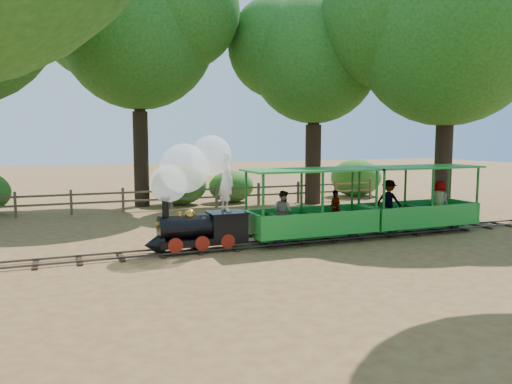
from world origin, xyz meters
name	(u,v)px	position (x,y,z in m)	size (l,w,h in m)	color
ground	(265,245)	(0.00, 0.00, 0.00)	(90.00, 90.00, 0.00)	#9D7444
track	(265,243)	(0.00, 0.00, 0.07)	(22.00, 1.00, 0.10)	#3F3D3A
locomotive	(194,185)	(-2.05, 0.08, 1.79)	(2.78, 1.31, 3.20)	black
carriage_front	(310,215)	(1.40, -0.02, 0.82)	(3.95, 1.61, 2.05)	green
carriage_rear	(415,206)	(5.21, 0.02, 0.86)	(3.95, 1.61, 2.05)	green
oak_nc	(137,24)	(-2.03, 9.59, 7.92)	(8.33, 7.33, 10.91)	#2D2116
oak_ne	(313,52)	(5.47, 7.58, 6.87)	(7.27, 6.40, 9.49)	#2D2116
oak_e	(446,23)	(8.96, 3.10, 7.52)	(9.11, 8.02, 10.79)	#2D2116
fence	(194,195)	(0.00, 8.00, 0.58)	(18.10, 0.10, 1.00)	brown
shrub_mid_w	(179,186)	(-0.36, 9.30, 0.87)	(2.52, 1.94, 1.74)	#2D6B1E
shrub_mid_e	(231,187)	(2.13, 9.30, 0.75)	(2.16, 1.66, 1.49)	#2D6B1E
shrub_east	(356,178)	(9.00, 9.30, 0.96)	(2.78, 2.14, 1.92)	#2D6B1E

